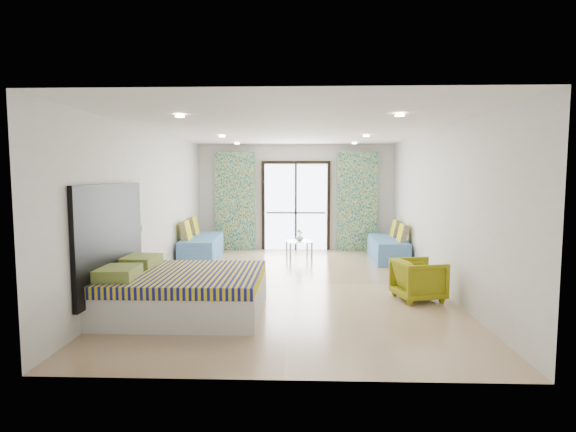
{
  "coord_description": "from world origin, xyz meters",
  "views": [
    {
      "loc": [
        0.18,
        -7.8,
        1.92
      ],
      "look_at": [
        -0.1,
        0.62,
        1.15
      ],
      "focal_mm": 28.0,
      "sensor_mm": 36.0,
      "label": 1
    }
  ],
  "objects_px": {
    "coffee_table": "(299,243)",
    "armchair": "(419,278)",
    "daybed_left": "(201,247)",
    "bed": "(183,292)",
    "daybed_right": "(388,248)"
  },
  "relations": [
    {
      "from": "coffee_table",
      "to": "armchair",
      "type": "relative_size",
      "value": 0.98
    },
    {
      "from": "daybed_left",
      "to": "bed",
      "type": "bearing_deg",
      "value": -83.95
    },
    {
      "from": "daybed_left",
      "to": "daybed_right",
      "type": "distance_m",
      "value": 4.23
    },
    {
      "from": "armchair",
      "to": "coffee_table",
      "type": "bearing_deg",
      "value": 14.18
    },
    {
      "from": "daybed_right",
      "to": "armchair",
      "type": "bearing_deg",
      "value": -91.73
    },
    {
      "from": "daybed_left",
      "to": "daybed_right",
      "type": "xyz_separation_m",
      "value": [
        4.23,
        0.13,
        -0.02
      ]
    },
    {
      "from": "daybed_right",
      "to": "coffee_table",
      "type": "bearing_deg",
      "value": 171.59
    },
    {
      "from": "bed",
      "to": "coffee_table",
      "type": "xyz_separation_m",
      "value": [
        1.57,
        4.39,
        0.03
      ]
    },
    {
      "from": "daybed_right",
      "to": "daybed_left",
      "type": "bearing_deg",
      "value": -177.44
    },
    {
      "from": "coffee_table",
      "to": "daybed_right",
      "type": "bearing_deg",
      "value": -9.26
    },
    {
      "from": "bed",
      "to": "armchair",
      "type": "relative_size",
      "value": 3.08
    },
    {
      "from": "daybed_right",
      "to": "armchair",
      "type": "height_order",
      "value": "daybed_right"
    },
    {
      "from": "daybed_left",
      "to": "coffee_table",
      "type": "xyz_separation_m",
      "value": [
        2.21,
        0.46,
        0.04
      ]
    },
    {
      "from": "daybed_left",
      "to": "armchair",
      "type": "distance_m",
      "value": 5.14
    },
    {
      "from": "daybed_left",
      "to": "armchair",
      "type": "xyz_separation_m",
      "value": [
        4.09,
        -3.12,
        0.05
      ]
    }
  ]
}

